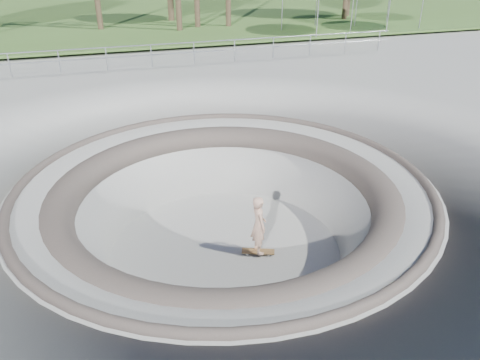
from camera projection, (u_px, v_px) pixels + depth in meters
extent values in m
plane|color=#979692|center=(224.00, 183.00, 11.57)|extent=(180.00, 180.00, 0.00)
torus|color=#979692|center=(225.00, 250.00, 12.47)|extent=(14.00, 14.00, 4.00)
cylinder|color=#979692|center=(225.00, 248.00, 12.45)|extent=(6.60, 6.60, 0.10)
torus|color=#4F453F|center=(224.00, 184.00, 11.58)|extent=(10.24, 10.24, 0.24)
torus|color=#4F453F|center=(224.00, 199.00, 11.77)|extent=(8.91, 8.91, 0.81)
cube|color=#3C5E25|center=(115.00, 9.00, 40.31)|extent=(180.00, 36.00, 0.12)
ellipsoid|color=olive|center=(164.00, 44.00, 68.21)|extent=(61.60, 44.00, 28.60)
ellipsoid|color=olive|center=(357.00, 25.00, 67.66)|extent=(42.00, 30.00, 19.50)
cylinder|color=#989BA0|center=(150.00, 45.00, 21.21)|extent=(25.00, 0.05, 0.05)
cylinder|color=#989BA0|center=(151.00, 55.00, 21.42)|extent=(25.00, 0.05, 0.05)
cube|color=olive|center=(258.00, 251.00, 12.12)|extent=(0.87, 0.54, 0.02)
cylinder|color=#B4B4B9|center=(258.00, 252.00, 12.13)|extent=(0.10, 0.18, 0.04)
cylinder|color=#B4B4B9|center=(258.00, 252.00, 12.13)|extent=(0.10, 0.18, 0.04)
cylinder|color=beige|center=(258.00, 253.00, 12.14)|extent=(0.07, 0.05, 0.07)
cylinder|color=beige|center=(258.00, 253.00, 12.14)|extent=(0.07, 0.05, 0.07)
cylinder|color=beige|center=(258.00, 253.00, 12.14)|extent=(0.07, 0.05, 0.07)
cylinder|color=beige|center=(258.00, 253.00, 12.14)|extent=(0.07, 0.05, 0.07)
imported|color=tan|center=(259.00, 225.00, 11.75)|extent=(0.38, 0.58, 1.59)
cylinder|color=#989BA0|center=(305.00, 15.00, 27.51)|extent=(0.06, 0.06, 2.41)
cylinder|color=#989BA0|center=(351.00, 13.00, 28.35)|extent=(0.06, 0.06, 2.41)
cylinder|color=#989BA0|center=(285.00, 9.00, 30.12)|extent=(0.06, 0.06, 2.41)
cylinder|color=#989BA0|center=(328.00, 7.00, 30.95)|extent=(0.06, 0.06, 2.41)
cylinder|color=#989BA0|center=(382.00, 13.00, 29.04)|extent=(0.06, 0.06, 2.30)
cylinder|color=#989BA0|center=(421.00, 11.00, 29.83)|extent=(0.06, 0.06, 2.30)
cylinder|color=#989BA0|center=(357.00, 7.00, 31.52)|extent=(0.06, 0.06, 2.30)
cylinder|color=#989BA0|center=(395.00, 5.00, 32.31)|extent=(0.06, 0.06, 2.30)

